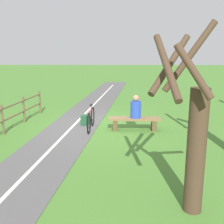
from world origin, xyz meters
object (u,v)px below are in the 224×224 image
at_px(bicycle, 91,119).
at_px(backpack, 85,120).
at_px(tree_mid_field, 195,129).
at_px(person_seated, 136,108).
at_px(bench, 135,121).

xyz_separation_m(bicycle, backpack, (0.28, -0.53, -0.19)).
distance_m(bicycle, tree_mid_field, 5.69).
bearing_deg(person_seated, bicycle, -1.43).
relative_size(person_seated, tree_mid_field, 0.24).
bearing_deg(person_seated, bench, 0.00).
height_order(bench, backpack, bench).
bearing_deg(bicycle, tree_mid_field, 26.86).
xyz_separation_m(bench, tree_mid_field, (-0.71, 5.01, 1.22)).
distance_m(bench, bicycle, 1.60).
distance_m(person_seated, bicycle, 1.69).
relative_size(backpack, tree_mid_field, 0.12).
bearing_deg(tree_mid_field, backpack, -65.23).
xyz_separation_m(bench, backpack, (1.88, -0.60, -0.13)).
xyz_separation_m(bench, bicycle, (1.59, -0.06, 0.06)).
relative_size(bicycle, tree_mid_field, 0.51).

